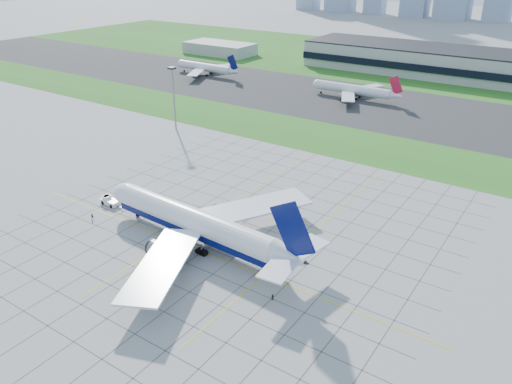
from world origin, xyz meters
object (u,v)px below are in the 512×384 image
(light_mast, at_px, (173,91))
(pushback_tug, at_px, (110,201))
(crew_near, at_px, (92,216))
(distant_jet_1, at_px, (354,89))
(airliner, at_px, (196,223))
(crew_far, at_px, (272,297))
(distant_jet_0, at_px, (206,67))

(light_mast, distance_m, pushback_tug, 71.31)
(crew_near, height_order, distant_jet_1, distant_jet_1)
(distant_jet_1, bearing_deg, crew_near, -92.39)
(light_mast, distance_m, airliner, 92.60)
(airliner, height_order, crew_far, airliner)
(pushback_tug, distance_m, distant_jet_1, 149.23)
(airliner, xyz_separation_m, crew_near, (-31.70, -6.85, -4.72))
(crew_near, distance_m, crew_far, 60.34)
(crew_near, distance_m, distant_jet_0, 180.82)
(distant_jet_0, height_order, distant_jet_1, same)
(pushback_tug, distance_m, distant_jet_0, 171.72)
(light_mast, height_order, crew_far, light_mast)
(pushback_tug, bearing_deg, distant_jet_1, 89.11)
(light_mast, height_order, crew_near, light_mast)
(light_mast, bearing_deg, pushback_tug, -63.45)
(light_mast, height_order, airliner, light_mast)
(distant_jet_1, bearing_deg, airliner, -80.54)
(light_mast, bearing_deg, crew_near, -64.37)
(airliner, distance_m, distant_jet_0, 192.92)
(pushback_tug, xyz_separation_m, distant_jet_0, (-86.00, 148.59, 3.42))
(crew_near, relative_size, distant_jet_0, 0.04)
(distant_jet_0, bearing_deg, light_mast, -57.55)
(airliner, relative_size, distant_jet_0, 1.51)
(light_mast, distance_m, crew_near, 80.35)
(pushback_tug, xyz_separation_m, crew_near, (2.97, -8.78, -0.22))
(pushback_tug, bearing_deg, light_mast, 119.33)
(airliner, height_order, pushback_tug, airliner)
(light_mast, bearing_deg, distant_jet_0, 122.45)
(airliner, height_order, distant_jet_0, airliner)
(light_mast, bearing_deg, distant_jet_1, 64.82)
(light_mast, xyz_separation_m, airliner, (65.82, -64.26, -10.62))
(airliner, relative_size, pushback_tug, 7.55)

